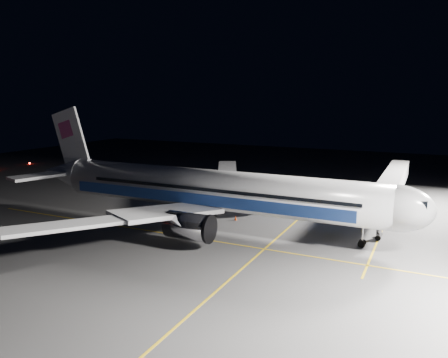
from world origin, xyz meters
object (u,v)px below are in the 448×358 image
object	(u,v)px
jet_bridge	(391,185)
safety_cone_a	(236,218)
baggage_tug	(222,192)
safety_cone_b	(224,205)
airliner	(207,190)
safety_cone_c	(213,212)

from	to	relation	value
jet_bridge	safety_cone_a	distance (m)	25.07
baggage_tug	safety_cone_b	bearing A→B (deg)	-71.47
jet_bridge	safety_cone_b	xyz separation A→B (m)	(-25.42, -7.50, -4.30)
baggage_tug	safety_cone_b	size ratio (longest dim) A/B	4.95
baggage_tug	safety_cone_b	distance (m)	7.96
safety_cone_b	airliner	bearing A→B (deg)	-77.51
airliner	baggage_tug	size ratio (longest dim) A/B	21.98
jet_bridge	safety_cone_c	world-z (taller)	jet_bridge
safety_cone_c	safety_cone_b	bearing A→B (deg)	93.87
jet_bridge	baggage_tug	size ratio (longest dim) A/B	12.30
airliner	safety_cone_b	world-z (taller)	airliner
safety_cone_c	safety_cone_a	bearing A→B (deg)	-21.69
safety_cone_b	baggage_tug	bearing A→B (deg)	118.46
baggage_tug	safety_cone_a	world-z (taller)	baggage_tug
airliner	safety_cone_c	bearing A→B (deg)	108.93
safety_cone_a	safety_cone_c	xyz separation A→B (m)	(-4.78, 1.90, -0.04)
airliner	safety_cone_b	bearing A→B (deg)	102.49
airliner	safety_cone_b	distance (m)	11.87
safety_cone_a	safety_cone_c	bearing A→B (deg)	158.31
baggage_tug	safety_cone_a	bearing A→B (deg)	-66.67
jet_bridge	safety_cone_c	bearing A→B (deg)	-154.16
safety_cone_a	safety_cone_c	world-z (taller)	safety_cone_a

